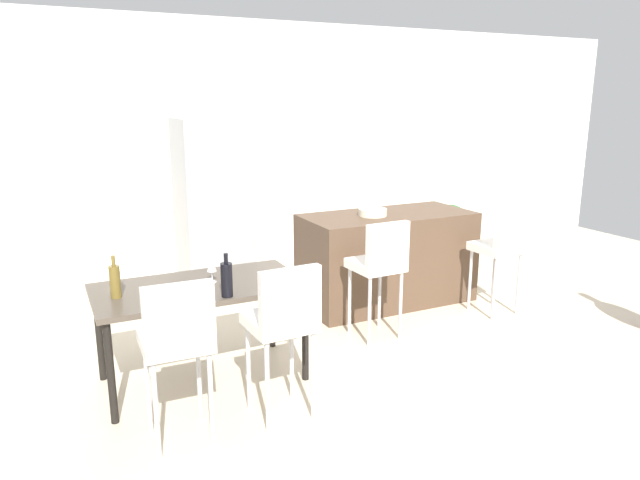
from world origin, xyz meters
TOP-DOWN VIEW (x-y plane):
  - ground_plane at (0.00, 0.00)m, footprint 10.00×10.00m
  - back_wall at (0.00, 2.76)m, footprint 10.00×0.12m
  - kitchen_island at (0.25, 1.05)m, footprint 1.72×0.79m
  - bar_chair_left at (-0.32, 0.27)m, footprint 0.42×0.42m
  - bar_chair_middle at (1.04, 0.27)m, footprint 0.42×0.42m
  - dining_table at (-1.89, 0.18)m, footprint 1.48×0.79m
  - dining_chair_near at (-2.23, -0.57)m, footprint 0.41×0.41m
  - dining_chair_far at (-1.56, -0.57)m, footprint 0.42×0.42m
  - wine_bottle_near at (-1.79, -0.15)m, footprint 0.08×0.08m
  - wine_bottle_end at (-2.47, 0.16)m, footprint 0.07×0.07m
  - wine_glass_left at (-1.71, 0.49)m, footprint 0.07×0.07m
  - wine_glass_middle at (-1.79, 0.20)m, footprint 0.07×0.07m
  - refrigerator at (-1.17, 2.32)m, footprint 0.72×0.68m
  - fruit_bowl at (0.06, 1.03)m, footprint 0.28×0.28m
  - potted_plant at (2.07, 2.31)m, footprint 0.46×0.46m

SIDE VIEW (x-z plane):
  - ground_plane at x=0.00m, z-range 0.00..0.00m
  - potted_plant at x=2.07m, z-range 0.06..0.72m
  - kitchen_island at x=0.25m, z-range 0.00..0.92m
  - dining_table at x=-1.89m, z-range 0.30..1.04m
  - bar_chair_left at x=-0.32m, z-range 0.17..1.22m
  - bar_chair_middle at x=1.04m, z-range 0.17..1.22m
  - dining_chair_near at x=-2.23m, z-range 0.17..1.22m
  - dining_chair_far at x=-1.56m, z-range 0.17..1.22m
  - wine_bottle_end at x=-2.47m, z-range 0.71..1.00m
  - wine_bottle_near at x=-1.79m, z-range 0.71..1.01m
  - wine_glass_left at x=-1.71m, z-range 0.78..0.95m
  - wine_glass_middle at x=-1.79m, z-range 0.78..0.95m
  - refrigerator at x=-1.17m, z-range 0.00..1.84m
  - fruit_bowl at x=0.06m, z-range 0.92..0.99m
  - back_wall at x=0.00m, z-range 0.00..2.90m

